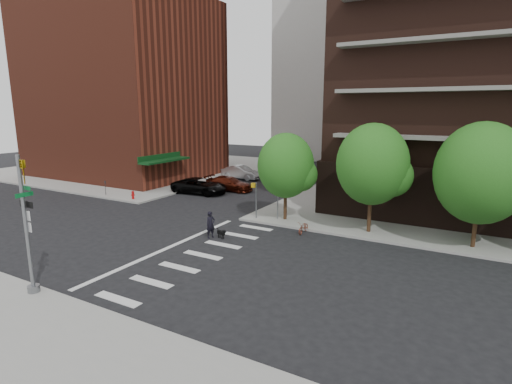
# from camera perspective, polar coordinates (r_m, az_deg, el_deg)

# --- Properties ---
(ground) EXTENTS (120.00, 120.00, 0.00)m
(ground) POSITION_cam_1_polar(r_m,az_deg,el_deg) (24.43, -13.28, -7.56)
(ground) COLOR black
(ground) RESTS_ON ground
(sidewalk_nw) EXTENTS (31.00, 33.00, 0.15)m
(sidewalk_nw) POSITION_cam_1_polar(r_m,az_deg,el_deg) (57.57, -15.47, 3.51)
(sidewalk_nw) COLOR gray
(sidewalk_nw) RESTS_ON ground
(crosswalk) EXTENTS (3.85, 13.00, 0.01)m
(crosswalk) POSITION_cam_1_polar(r_m,az_deg,el_deg) (23.06, -9.19, -8.56)
(crosswalk) COLOR silver
(crosswalk) RESTS_ON ground
(midrise_nw) EXTENTS (21.40, 15.50, 20.00)m
(midrise_nw) POSITION_cam_1_polar(r_m,az_deg,el_deg) (51.46, -18.49, 13.65)
(midrise_nw) COLOR maroon
(midrise_nw) RESTS_ON sidewalk_nw
(tree_a) EXTENTS (4.00, 4.00, 5.90)m
(tree_a) POSITION_cam_1_polar(r_m,az_deg,el_deg) (28.20, 4.28, 3.78)
(tree_a) COLOR #301E11
(tree_a) RESTS_ON sidewalk_ne
(tree_b) EXTENTS (4.50, 4.50, 6.65)m
(tree_b) POSITION_cam_1_polar(r_m,az_deg,el_deg) (26.17, 16.29, 3.82)
(tree_b) COLOR #301E11
(tree_b) RESTS_ON sidewalk_ne
(tree_c) EXTENTS (5.00, 5.00, 6.80)m
(tree_c) POSITION_cam_1_polar(r_m,az_deg,el_deg) (25.52, 29.48, 2.34)
(tree_c) COLOR #301E11
(tree_c) RESTS_ON sidewalk_ne
(traffic_signal) EXTENTS (0.90, 0.75, 6.00)m
(traffic_signal) POSITION_cam_1_polar(r_m,az_deg,el_deg) (19.52, -29.81, -5.47)
(traffic_signal) COLOR slate
(traffic_signal) RESTS_ON sidewalk_s
(pedestrian_signal) EXTENTS (2.18, 0.67, 2.60)m
(pedestrian_signal) POSITION_cam_1_polar(r_m,az_deg,el_deg) (28.83, 0.70, -0.44)
(pedestrian_signal) COLOR slate
(pedestrian_signal) RESTS_ON sidewalk_ne
(fire_hydrant) EXTENTS (0.24, 0.24, 0.73)m
(fire_hydrant) POSITION_cam_1_polar(r_m,az_deg,el_deg) (36.80, -17.17, -0.35)
(fire_hydrant) COLOR #A50C0C
(fire_hydrant) RESTS_ON sidewalk_nw
(parking_meter) EXTENTS (0.10, 0.08, 1.32)m
(parking_meter) POSITION_cam_1_polar(r_m,az_deg,el_deg) (39.31, -20.73, 0.77)
(parking_meter) COLOR black
(parking_meter) RESTS_ON sidewalk_nw
(parked_car_black) EXTENTS (2.97, 5.60, 1.50)m
(parked_car_black) POSITION_cam_1_polar(r_m,az_deg,el_deg) (38.46, -8.08, 0.88)
(parked_car_black) COLOR black
(parked_car_black) RESTS_ON ground
(parked_car_maroon) EXTENTS (2.33, 5.02, 1.42)m
(parked_car_maroon) POSITION_cam_1_polar(r_m,az_deg,el_deg) (39.49, -3.87, 1.19)
(parked_car_maroon) COLOR #46140A
(parked_car_maroon) RESTS_ON ground
(parked_car_silver) EXTENTS (1.86, 4.77, 1.55)m
(parked_car_silver) POSITION_cam_1_polar(r_m,az_deg,el_deg) (46.01, -2.13, 2.81)
(parked_car_silver) COLOR #B1B4B8
(parked_car_silver) RESTS_ON ground
(scooter) EXTENTS (0.56, 1.52, 0.79)m
(scooter) POSITION_cam_1_polar(r_m,az_deg,el_deg) (26.29, 6.82, -5.02)
(scooter) COLOR maroon
(scooter) RESTS_ON ground
(dog_walker) EXTENTS (0.73, 0.61, 1.70)m
(dog_walker) POSITION_cam_1_polar(r_m,az_deg,el_deg) (25.23, -6.50, -4.65)
(dog_walker) COLOR black
(dog_walker) RESTS_ON ground
(dog) EXTENTS (0.69, 0.36, 0.58)m
(dog) POSITION_cam_1_polar(r_m,az_deg,el_deg) (25.17, -4.97, -5.83)
(dog) COLOR black
(dog) RESTS_ON ground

